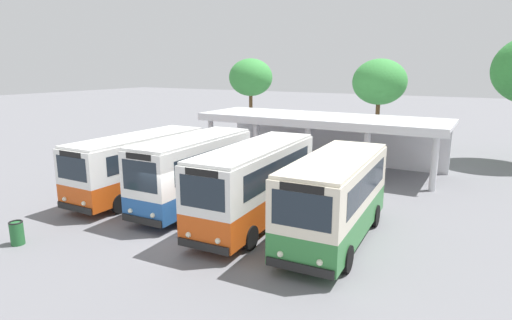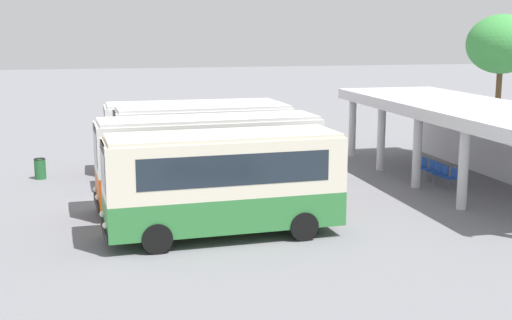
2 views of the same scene
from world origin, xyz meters
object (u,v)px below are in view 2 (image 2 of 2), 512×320
city_bus_nearest_orange (193,133)px  waiting_chair_fifth_seat (452,176)px  waiting_chair_end_by_column (422,165)px  city_bus_middle_cream (209,158)px  waiting_chair_second_from_end (430,168)px  waiting_chair_middle_seat (436,171)px  litter_bin_apron (40,169)px  city_bus_fourth_amber (223,180)px  waiting_chair_fourth_seat (443,173)px  city_bus_second_in_row (204,142)px

city_bus_nearest_orange → waiting_chair_fifth_seat: bearing=56.9°
waiting_chair_end_by_column → city_bus_middle_cream: bearing=-72.5°
city_bus_middle_cream → waiting_chair_second_from_end: bearing=104.3°
city_bus_middle_cream → waiting_chair_middle_seat: 10.26m
city_bus_middle_cream → litter_bin_apron: bearing=-136.3°
waiting_chair_end_by_column → litter_bin_apron: 16.60m
city_bus_fourth_amber → waiting_chair_fourth_seat: city_bus_fourth_amber is taller
litter_bin_apron → waiting_chair_middle_seat: bearing=74.1°
city_bus_fourth_amber → waiting_chair_second_from_end: city_bus_fourth_amber is taller
waiting_chair_second_from_end → litter_bin_apron: 16.78m
litter_bin_apron → city_bus_nearest_orange: bearing=93.5°
city_bus_second_in_row → waiting_chair_fourth_seat: city_bus_second_in_row is taller
waiting_chair_fourth_seat → city_bus_nearest_orange: bearing=-120.7°
waiting_chair_end_by_column → litter_bin_apron: (-3.45, -16.24, -0.07)m
waiting_chair_middle_seat → litter_bin_apron: 16.93m
waiting_chair_middle_seat → city_bus_nearest_orange: bearing=-117.9°
waiting_chair_fifth_seat → litter_bin_apron: litter_bin_apron is taller
city_bus_nearest_orange → waiting_chair_middle_seat: size_ratio=9.31×
city_bus_middle_cream → waiting_chair_middle_seat: (-1.94, 9.99, -1.31)m
city_bus_fourth_amber → waiting_chair_second_from_end: bearing=120.8°
city_bus_middle_cream → city_bus_second_in_row: bearing=174.1°
city_bus_second_in_row → litter_bin_apron: 7.47m
city_bus_fourth_amber → litter_bin_apron: bearing=-148.7°
waiting_chair_middle_seat → waiting_chair_fourth_seat: bearing=-2.5°
city_bus_nearest_orange → city_bus_second_in_row: city_bus_second_in_row is taller
city_bus_nearest_orange → waiting_chair_second_from_end: (4.46, 9.55, -1.21)m
city_bus_second_in_row → city_bus_fourth_amber: 7.02m
waiting_chair_fourth_seat → litter_bin_apron: (-5.25, -16.25, -0.07)m
city_bus_nearest_orange → waiting_chair_second_from_end: size_ratio=9.31×
city_bus_second_in_row → city_bus_fourth_amber: size_ratio=0.98×
waiting_chair_fourth_seat → city_bus_middle_cream: bearing=-82.3°
waiting_chair_fourth_seat → litter_bin_apron: size_ratio=0.96×
city_bus_fourth_amber → waiting_chair_middle_seat: 11.58m
city_bus_middle_cream → waiting_chair_second_from_end: city_bus_middle_cream is taller
city_bus_middle_cream → waiting_chair_middle_seat: bearing=101.0°
waiting_chair_middle_seat → city_bus_middle_cream: bearing=-79.0°
city_bus_second_in_row → waiting_chair_fifth_seat: size_ratio=8.45×
city_bus_middle_cream → waiting_chair_middle_seat: size_ratio=9.43×
litter_bin_apron → waiting_chair_second_from_end: bearing=76.0°
waiting_chair_second_from_end → city_bus_nearest_orange: bearing=-115.0°
city_bus_middle_cream → waiting_chair_fifth_seat: bearing=94.2°
city_bus_second_in_row → waiting_chair_end_by_column: (0.36, 9.58, -1.31)m
waiting_chair_end_by_column → waiting_chair_middle_seat: bearing=2.1°
city_bus_middle_cream → city_bus_nearest_orange: bearing=176.4°
city_bus_fourth_amber → waiting_chair_fourth_seat: 11.28m
city_bus_fourth_amber → waiting_chair_second_from_end: (-6.04, 10.14, -1.28)m
city_bus_middle_cream → waiting_chair_end_by_column: (-3.14, 9.94, -1.31)m
city_bus_second_in_row → waiting_chair_middle_seat: size_ratio=8.45×
litter_bin_apron → city_bus_middle_cream: bearing=43.7°
city_bus_middle_cream → waiting_chair_fourth_seat: bearing=97.7°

